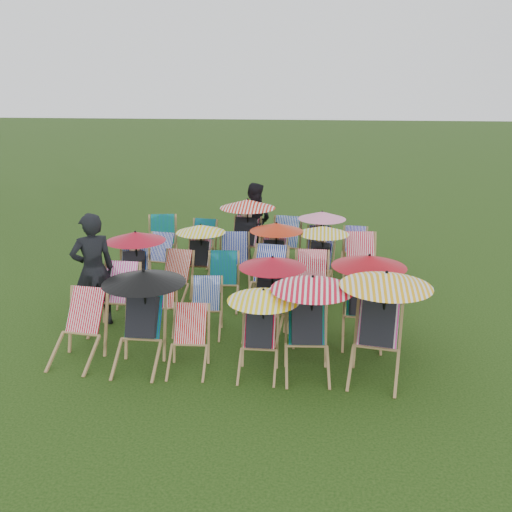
# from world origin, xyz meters

# --- Properties ---
(ground) EXTENTS (100.00, 100.00, 0.00)m
(ground) POSITION_xyz_m (0.00, 0.00, 0.00)
(ground) COLOR black
(ground) RESTS_ON ground
(deckchair_0) EXTENTS (0.73, 0.95, 0.96)m
(deckchair_0) POSITION_xyz_m (-2.07, -2.24, 0.48)
(deckchair_0) COLOR olive
(deckchair_0) RESTS_ON ground
(deckchair_1) EXTENTS (1.14, 1.18, 1.36)m
(deckchair_1) POSITION_xyz_m (-1.14, -2.25, 0.72)
(deckchair_1) COLOR olive
(deckchair_1) RESTS_ON ground
(deckchair_2) EXTENTS (0.59, 0.79, 0.83)m
(deckchair_2) POSITION_xyz_m (-0.47, -2.30, 0.42)
(deckchair_2) COLOR olive
(deckchair_2) RESTS_ON ground
(deckchair_3) EXTENTS (0.98, 1.01, 1.16)m
(deckchair_3) POSITION_xyz_m (0.51, -2.26, 0.61)
(deckchair_3) COLOR olive
(deckchair_3) RESTS_ON ground
(deckchair_4) EXTENTS (1.13, 1.19, 1.34)m
(deckchair_4) POSITION_xyz_m (1.15, -2.19, 0.70)
(deckchair_4) COLOR olive
(deckchair_4) RESTS_ON ground
(deckchair_5) EXTENTS (1.21, 1.29, 1.44)m
(deckchair_5) POSITION_xyz_m (2.08, -2.21, 0.76)
(deckchair_5) COLOR olive
(deckchair_5) RESTS_ON ground
(deckchair_6) EXTENTS (0.69, 0.94, 1.00)m
(deckchair_6) POSITION_xyz_m (-1.93, -1.12, 0.50)
(deckchair_6) COLOR olive
(deckchair_6) RESTS_ON ground
(deckchair_7) EXTENTS (0.64, 0.83, 0.83)m
(deckchair_7) POSITION_xyz_m (-1.23, -1.06, 0.41)
(deckchair_7) COLOR olive
(deckchair_7) RESTS_ON ground
(deckchair_8) EXTENTS (0.61, 0.80, 0.82)m
(deckchair_8) POSITION_xyz_m (-0.48, -1.09, 0.41)
(deckchair_8) COLOR olive
(deckchair_8) RESTS_ON ground
(deckchair_9) EXTENTS (1.04, 1.11, 1.24)m
(deckchair_9) POSITION_xyz_m (0.50, -1.04, 0.65)
(deckchair_9) COLOR olive
(deckchair_9) RESTS_ON ground
(deckchair_10) EXTENTS (0.69, 0.86, 0.83)m
(deckchair_10) POSITION_xyz_m (1.10, -1.13, 0.42)
(deckchair_10) COLOR olive
(deckchair_10) RESTS_ON ground
(deckchair_11) EXTENTS (1.12, 1.17, 1.33)m
(deckchair_11) POSITION_xyz_m (1.96, -1.11, 0.70)
(deckchair_11) COLOR olive
(deckchair_11) RESTS_ON ground
(deckchair_12) EXTENTS (1.06, 1.15, 1.26)m
(deckchair_12) POSITION_xyz_m (-2.00, 0.10, 0.66)
(deckchair_12) COLOR olive
(deckchair_12) RESTS_ON ground
(deckchair_13) EXTENTS (0.70, 0.89, 0.88)m
(deckchair_13) POSITION_xyz_m (-1.31, 0.10, 0.44)
(deckchair_13) COLOR olive
(deckchair_13) RESTS_ON ground
(deckchair_14) EXTENTS (0.66, 0.88, 0.90)m
(deckchair_14) POSITION_xyz_m (-0.40, 0.03, 0.45)
(deckchair_14) COLOR olive
(deckchair_14) RESTS_ON ground
(deckchair_15) EXTENTS (0.79, 1.01, 1.01)m
(deckchair_15) POSITION_xyz_m (0.37, 0.10, 0.51)
(deckchair_15) COLOR olive
(deckchair_15) RESTS_ON ground
(deckchair_16) EXTENTS (0.66, 0.91, 0.98)m
(deckchair_16) POSITION_xyz_m (1.15, 0.00, 0.49)
(deckchair_16) COLOR olive
(deckchair_16) RESTS_ON ground
(deckchair_17) EXTENTS (0.71, 0.88, 0.85)m
(deckchair_17) POSITION_xyz_m (2.06, 0.10, 0.43)
(deckchair_17) COLOR olive
(deckchair_17) RESTS_ON ground
(deckchair_18) EXTENTS (0.69, 0.88, 0.88)m
(deckchair_18) POSITION_xyz_m (-1.93, 1.27, 0.44)
(deckchair_18) COLOR olive
(deckchair_18) RESTS_ON ground
(deckchair_19) EXTENTS (0.97, 1.01, 1.15)m
(deckchair_19) POSITION_xyz_m (-1.07, 1.19, 0.61)
(deckchair_19) COLOR olive
(deckchair_19) RESTS_ON ground
(deckchair_20) EXTENTS (0.75, 0.96, 0.96)m
(deckchair_20) POSITION_xyz_m (-0.35, 1.14, 0.48)
(deckchair_20) COLOR olive
(deckchair_20) RESTS_ON ground
(deckchair_21) EXTENTS (1.02, 1.07, 1.22)m
(deckchair_21) POSITION_xyz_m (0.40, 1.23, 0.64)
(deckchair_21) COLOR olive
(deckchair_21) RESTS_ON ground
(deckchair_22) EXTENTS (0.98, 1.05, 1.17)m
(deckchair_22) POSITION_xyz_m (1.28, 1.29, 0.62)
(deckchair_22) COLOR olive
(deckchair_22) RESTS_ON ground
(deckchair_23) EXTENTS (0.75, 1.00, 1.02)m
(deckchair_23) POSITION_xyz_m (2.08, 1.14, 0.51)
(deckchair_23) COLOR olive
(deckchair_23) RESTS_ON ground
(deckchair_24) EXTENTS (0.82, 1.02, 0.99)m
(deckchair_24) POSITION_xyz_m (-2.11, 2.33, 0.50)
(deckchair_24) COLOR olive
(deckchair_24) RESTS_ON ground
(deckchair_25) EXTENTS (0.69, 0.90, 0.91)m
(deckchair_25) POSITION_xyz_m (-1.29, 2.39, 0.45)
(deckchair_25) COLOR olive
(deckchair_25) RESTS_ON ground
(deckchair_26) EXTENTS (1.18, 1.26, 1.41)m
(deckchair_26) POSITION_xyz_m (-0.34, 2.46, 0.74)
(deckchair_26) COLOR olive
(deckchair_26) RESTS_ON ground
(deckchair_27) EXTENTS (0.78, 1.01, 1.01)m
(deckchair_27) POSITION_xyz_m (0.52, 2.38, 0.51)
(deckchair_27) COLOR olive
(deckchair_27) RESTS_ON ground
(deckchair_28) EXTENTS (1.01, 1.05, 1.19)m
(deckchair_28) POSITION_xyz_m (1.27, 2.42, 0.63)
(deckchair_28) COLOR olive
(deckchair_28) RESTS_ON ground
(deckchair_29) EXTENTS (0.63, 0.82, 0.84)m
(deckchair_29) POSITION_xyz_m (2.00, 2.42, 0.42)
(deckchair_29) COLOR olive
(deckchair_29) RESTS_ON ground
(person_left) EXTENTS (0.81, 0.75, 1.87)m
(person_left) POSITION_xyz_m (-2.30, -0.99, 0.93)
(person_left) COLOR black
(person_left) RESTS_ON ground
(person_rear) EXTENTS (0.98, 0.86, 1.69)m
(person_rear) POSITION_xyz_m (-0.18, 2.98, 0.85)
(person_rear) COLOR black
(person_rear) RESTS_ON ground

